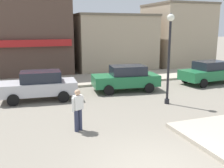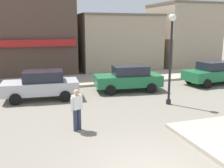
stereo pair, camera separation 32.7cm
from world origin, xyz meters
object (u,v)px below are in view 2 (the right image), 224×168
object	(u,v)px
parked_car_nearest	(41,85)
pedestrian_crossing_near	(77,109)
parked_car_third	(213,73)
lamp_post	(171,46)
parked_car_second	(128,78)

from	to	relation	value
parked_car_nearest	pedestrian_crossing_near	world-z (taller)	pedestrian_crossing_near
parked_car_third	pedestrian_crossing_near	xyz separation A→B (m)	(-10.41, -5.25, 0.06)
parked_car_nearest	parked_car_third	bearing A→B (deg)	1.29
lamp_post	parked_car_second	world-z (taller)	lamp_post
lamp_post	parked_car_second	size ratio (longest dim) A/B	1.09
parked_car_second	lamp_post	bearing A→B (deg)	-74.76
parked_car_third	parked_car_nearest	bearing A→B (deg)	-178.71
parked_car_nearest	parked_car_third	world-z (taller)	same
parked_car_second	parked_car_third	distance (m)	6.21
parked_car_nearest	parked_car_second	bearing A→B (deg)	3.01
parked_car_second	pedestrian_crossing_near	world-z (taller)	pedestrian_crossing_near
parked_car_nearest	pedestrian_crossing_near	xyz separation A→B (m)	(0.99, -4.99, 0.06)
parked_car_second	parked_car_nearest	bearing A→B (deg)	-176.99
lamp_post	parked_car_second	distance (m)	4.03
pedestrian_crossing_near	parked_car_second	bearing A→B (deg)	51.41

